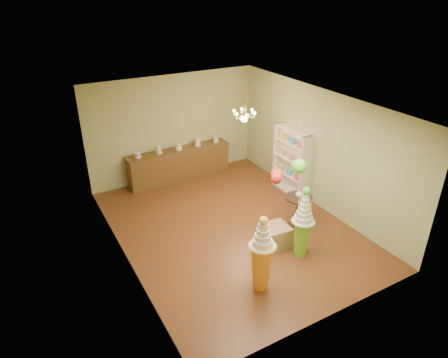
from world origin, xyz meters
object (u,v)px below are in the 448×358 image
sideboard (180,164)px  pedestal_green (302,229)px  pedestal_orange (262,260)px  round_table (298,208)px

sideboard → pedestal_green: bearing=-80.6°
pedestal_orange → sideboard: 5.04m
pedestal_green → sideboard: bearing=99.4°
pedestal_orange → sideboard: (0.54, 5.01, -0.15)m
pedestal_green → round_table: (0.61, 0.88, -0.12)m
pedestal_green → sideboard: pedestal_green is taller
pedestal_green → pedestal_orange: size_ratio=1.04×
pedestal_green → sideboard: size_ratio=0.54×
sideboard → round_table: bearing=-69.6°
pedestal_orange → sideboard: bearing=83.9°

